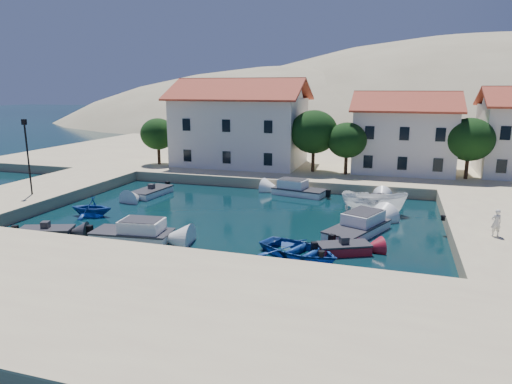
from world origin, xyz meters
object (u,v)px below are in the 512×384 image
(rowboat_south, at_px, (299,256))
(pedestrian, at_px, (496,223))
(cabin_cruiser_east, at_px, (357,227))
(cabin_cruiser_south, at_px, (132,233))
(building_mid, at_px, (404,131))
(building_left, at_px, (240,121))
(lamppost, at_px, (27,150))
(boat_east, at_px, (373,213))

(rowboat_south, distance_m, pedestrian, 11.98)
(cabin_cruiser_east, bearing_deg, rowboat_south, 173.99)
(cabin_cruiser_south, distance_m, pedestrian, 22.58)
(rowboat_south, bearing_deg, building_mid, 10.43)
(building_left, height_order, lamppost, building_left)
(cabin_cruiser_south, relative_size, boat_east, 1.06)
(building_mid, relative_size, cabin_cruiser_south, 1.96)
(lamppost, height_order, rowboat_south, lamppost)
(pedestrian, bearing_deg, building_left, -58.06)
(building_mid, relative_size, rowboat_south, 2.07)
(lamppost, bearing_deg, cabin_cruiser_south, -22.15)
(rowboat_south, bearing_deg, cabin_cruiser_east, -6.04)
(building_mid, bearing_deg, boat_east, -97.86)
(rowboat_south, distance_m, cabin_cruiser_east, 6.02)
(boat_east, relative_size, pedestrian, 3.05)
(lamppost, distance_m, pedestrian, 35.01)
(boat_east, bearing_deg, rowboat_south, 162.80)
(lamppost, height_order, cabin_cruiser_south, lamppost)
(rowboat_south, height_order, boat_east, boat_east)
(rowboat_south, bearing_deg, boat_east, 4.66)
(cabin_cruiser_south, height_order, pedestrian, pedestrian)
(building_left, xyz_separation_m, lamppost, (-11.50, -20.00, -1.18))
(building_mid, xyz_separation_m, boat_east, (-2.04, -14.78, -5.22))
(lamppost, bearing_deg, rowboat_south, -11.53)
(cabin_cruiser_south, bearing_deg, boat_east, 31.72)
(cabin_cruiser_south, bearing_deg, rowboat_south, -4.41)
(rowboat_south, bearing_deg, pedestrian, -46.32)
(building_mid, xyz_separation_m, lamppost, (-29.50, -21.00, -0.47))
(rowboat_south, relative_size, boat_east, 1.00)
(building_mid, bearing_deg, lamppost, -144.55)
(building_mid, relative_size, lamppost, 1.69)
(cabin_cruiser_south, bearing_deg, building_left, 86.72)
(building_left, height_order, cabin_cruiser_east, building_left)
(building_left, xyz_separation_m, boat_east, (15.96, -13.78, -5.94))
(building_left, relative_size, building_mid, 1.40)
(pedestrian, bearing_deg, cabin_cruiser_south, -4.92)
(building_mid, relative_size, boat_east, 2.07)
(building_left, xyz_separation_m, pedestrian, (23.38, -20.64, -4.10))
(lamppost, xyz_separation_m, cabin_cruiser_south, (12.81, -5.22, -4.28))
(boat_east, distance_m, pedestrian, 10.28)
(building_left, bearing_deg, pedestrian, -41.44)
(cabin_cruiser_east, distance_m, pedestrian, 8.34)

